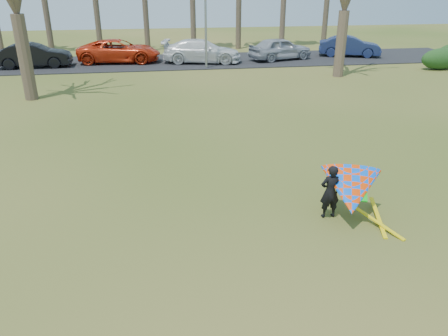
{
  "coord_description": "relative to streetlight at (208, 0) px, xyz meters",
  "views": [
    {
      "loc": [
        -1.71,
        -8.53,
        5.72
      ],
      "look_at": [
        0.0,
        2.0,
        1.1
      ],
      "focal_mm": 35.0,
      "sensor_mm": 36.0,
      "label": 1
    }
  ],
  "objects": [
    {
      "name": "ground",
      "position": [
        -2.16,
        -22.0,
        -4.46
      ],
      "size": [
        100.0,
        100.0,
        0.0
      ],
      "primitive_type": "plane",
      "color": "#284D10",
      "rests_on": "ground"
    },
    {
      "name": "parking_strip",
      "position": [
        -2.16,
        3.0,
        -4.43
      ],
      "size": [
        46.0,
        7.0,
        0.06
      ],
      "primitive_type": "cube",
      "color": "black",
      "rests_on": "ground"
    },
    {
      "name": "streetlight",
      "position": [
        0.0,
        0.0,
        0.0
      ],
      "size": [
        2.28,
        0.18,
        8.0
      ],
      "color": "gray",
      "rests_on": "ground"
    },
    {
      "name": "hedge_near",
      "position": [
        15.72,
        -2.92,
        -3.74
      ],
      "size": [
        2.88,
        1.31,
        1.44
      ],
      "primitive_type": "ellipsoid",
      "color": "#183B15",
      "rests_on": "ground"
    },
    {
      "name": "car_1",
      "position": [
        -11.98,
        2.1,
        -3.58
      ],
      "size": [
        5.05,
        1.93,
        1.64
      ],
      "primitive_type": "imported",
      "rotation": [
        0.0,
        0.0,
        1.61
      ],
      "color": "black",
      "rests_on": "parking_strip"
    },
    {
      "name": "car_2",
      "position": [
        -6.23,
        3.18,
        -3.58
      ],
      "size": [
        6.13,
        3.19,
        1.65
      ],
      "primitive_type": "imported",
      "rotation": [
        0.0,
        0.0,
        1.49
      ],
      "color": "red",
      "rests_on": "parking_strip"
    },
    {
      "name": "car_3",
      "position": [
        -0.22,
        2.11,
        -3.58
      ],
      "size": [
        6.04,
        3.41,
        1.65
      ],
      "primitive_type": "imported",
      "rotation": [
        0.0,
        0.0,
        1.37
      ],
      "color": "white",
      "rests_on": "parking_strip"
    },
    {
      "name": "car_4",
      "position": [
        5.81,
        2.41,
        -3.57
      ],
      "size": [
        5.23,
        3.32,
        1.66
      ],
      "primitive_type": "imported",
      "rotation": [
        0.0,
        0.0,
        1.87
      ],
      "color": "#A3A7B1",
      "rests_on": "parking_strip"
    },
    {
      "name": "car_5",
      "position": [
        11.72,
        3.11,
        -3.62
      ],
      "size": [
        5.04,
        3.18,
        1.57
      ],
      "primitive_type": "imported",
      "rotation": [
        0.0,
        0.0,
        1.22
      ],
      "color": "navy",
      "rests_on": "parking_strip"
    },
    {
      "name": "kite_flyer",
      "position": [
        0.84,
        -21.33,
        -3.63
      ],
      "size": [
        2.13,
        2.39,
        2.02
      ],
      "color": "black",
      "rests_on": "ground"
    }
  ]
}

